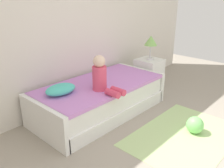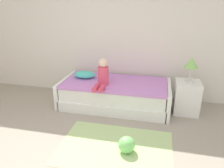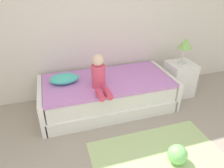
% 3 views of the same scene
% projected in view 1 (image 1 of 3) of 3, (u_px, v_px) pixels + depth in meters
% --- Properties ---
extents(wall_rear, '(7.20, 0.10, 2.90)m').
position_uv_depth(wall_rear, '(51.00, 18.00, 3.45)').
color(wall_rear, silver).
rests_on(wall_rear, ground).
extents(bed, '(2.11, 1.00, 0.50)m').
position_uv_depth(bed, '(100.00, 98.00, 3.76)').
color(bed, white).
rests_on(bed, ground).
extents(nightstand, '(0.44, 0.44, 0.60)m').
position_uv_depth(nightstand, '(149.00, 74.00, 4.68)').
color(nightstand, white).
rests_on(nightstand, ground).
extents(table_lamp, '(0.24, 0.24, 0.45)m').
position_uv_depth(table_lamp, '(151.00, 42.00, 4.45)').
color(table_lamp, silver).
rests_on(table_lamp, nightstand).
extents(child_figure, '(0.20, 0.51, 0.50)m').
position_uv_depth(child_figure, '(102.00, 77.00, 3.32)').
color(child_figure, '#E04C6B').
rests_on(child_figure, bed).
extents(pillow, '(0.44, 0.30, 0.13)m').
position_uv_depth(pillow, '(61.00, 89.00, 3.26)').
color(pillow, '#4CCCBC').
rests_on(pillow, bed).
extents(toy_ball, '(0.23, 0.23, 0.23)m').
position_uv_depth(toy_ball, '(195.00, 125.00, 3.25)').
color(toy_ball, '#7FD872').
rests_on(toy_ball, ground).
extents(area_rug, '(1.60, 1.10, 0.01)m').
position_uv_depth(area_rug, '(184.00, 136.00, 3.22)').
color(area_rug, '#B2D189').
rests_on(area_rug, ground).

